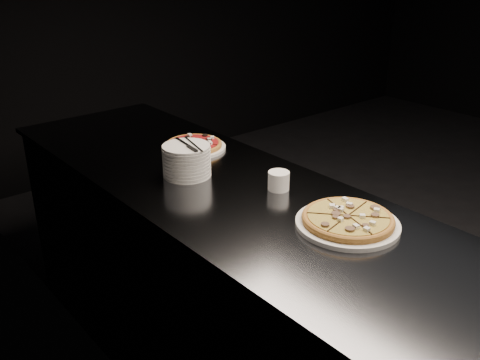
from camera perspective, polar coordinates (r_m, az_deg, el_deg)
floor at (r=4.01m, az=23.05°, el=-4.51°), size 5.00×5.00×0.00m
wall_left at (r=1.72m, az=-12.05°, el=11.01°), size 0.02×5.00×2.80m
counter at (r=2.28m, az=-1.74°, el=-11.08°), size 0.74×2.44×0.92m
pizza_mushroom at (r=1.78m, az=11.42°, el=-4.25°), size 0.36×0.36×0.04m
pizza_tomato at (r=2.43m, az=-4.94°, el=3.71°), size 0.29×0.29×0.03m
plate_stack at (r=2.13m, az=-5.71°, el=2.09°), size 0.19×0.19×0.13m
cutlery at (r=2.10m, az=-5.39°, el=3.71°), size 0.09×0.20×0.01m
ramekin at (r=2.01m, az=4.15°, el=-0.01°), size 0.08×0.08×0.07m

